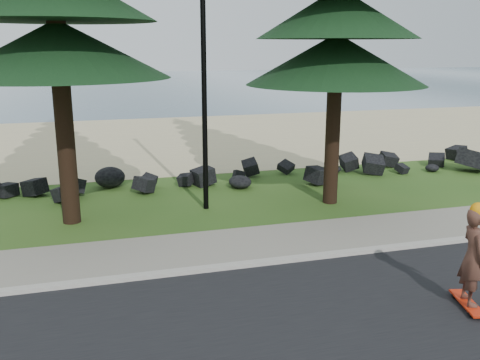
{
  "coord_description": "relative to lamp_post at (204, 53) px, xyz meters",
  "views": [
    {
      "loc": [
        -2.94,
        -10.47,
        4.35
      ],
      "look_at": [
        0.05,
        0.0,
        1.58
      ],
      "focal_mm": 40.0,
      "sensor_mm": 36.0,
      "label": 1
    }
  ],
  "objects": [
    {
      "name": "beach_sand",
      "position": [
        0.0,
        11.3,
        -4.13
      ],
      "size": [
        160.0,
        15.0,
        0.01
      ],
      "primitive_type": "cube",
      "color": "beige",
      "rests_on": "ground"
    },
    {
      "name": "ground",
      "position": [
        0.0,
        -3.2,
        -4.13
      ],
      "size": [
        160.0,
        160.0,
        0.0
      ],
      "primitive_type": "plane",
      "color": "#2B5019",
      "rests_on": "ground"
    },
    {
      "name": "skateboarder",
      "position": [
        3.04,
        -6.79,
        -3.2
      ],
      "size": [
        0.54,
        1.02,
        1.85
      ],
      "rotation": [
        0.0,
        0.0,
        1.31
      ],
      "color": "red",
      "rests_on": "ground"
    },
    {
      "name": "kerb",
      "position": [
        0.0,
        -4.1,
        -4.08
      ],
      "size": [
        160.0,
        0.2,
        0.1
      ],
      "primitive_type": "cube",
      "color": "#AEA99D",
      "rests_on": "ground"
    },
    {
      "name": "ocean",
      "position": [
        0.0,
        47.8,
        -4.13
      ],
      "size": [
        160.0,
        58.0,
        0.01
      ],
      "primitive_type": "cube",
      "color": "#335262",
      "rests_on": "ground"
    },
    {
      "name": "seawall_boulders",
      "position": [
        0.0,
        2.4,
        -4.13
      ],
      "size": [
        60.0,
        2.4,
        1.1
      ],
      "primitive_type": null,
      "color": "black",
      "rests_on": "ground"
    },
    {
      "name": "lamp_post",
      "position": [
        0.0,
        0.0,
        0.0
      ],
      "size": [
        0.25,
        0.14,
        8.14
      ],
      "color": "black",
      "rests_on": "ground"
    },
    {
      "name": "sidewalk",
      "position": [
        0.0,
        -3.0,
        -4.09
      ],
      "size": [
        160.0,
        2.0,
        0.08
      ],
      "primitive_type": "cube",
      "color": "gray",
      "rests_on": "ground"
    }
  ]
}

